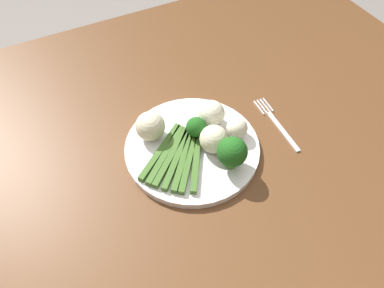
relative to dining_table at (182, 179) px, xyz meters
The scene contains 11 objects.
ground_plane 0.69m from the dining_table, ahead, with size 6.00×6.00×0.02m, color gray.
dining_table is the anchor object (origin of this frame).
plate 0.10m from the dining_table, ahead, with size 0.28×0.28×0.01m, color white.
asparagus_bundle 0.12m from the dining_table, 134.23° to the right, with size 0.17×0.17×0.01m.
broccoli_right 0.14m from the dining_table, 22.87° to the left, with size 0.04×0.04×0.05m.
broccoli_left 0.18m from the dining_table, 48.11° to the right, with size 0.06×0.06×0.07m.
cauliflower_edge 0.17m from the dining_table, 23.08° to the left, with size 0.06×0.06×0.06m, color silver.
cauliflower_near_center 0.16m from the dining_table, 122.45° to the left, with size 0.06×0.06×0.06m, color beige.
cauliflower_mid 0.18m from the dining_table, ahead, with size 0.04×0.04×0.04m, color silver.
cauliflower_front_left 0.15m from the dining_table, 22.70° to the right, with size 0.06×0.06×0.06m, color beige.
fork 0.24m from the dining_table, ahead, with size 0.03×0.17×0.00m.
Camera 1 is at (-0.19, -0.42, 1.38)m, focal length 34.93 mm.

